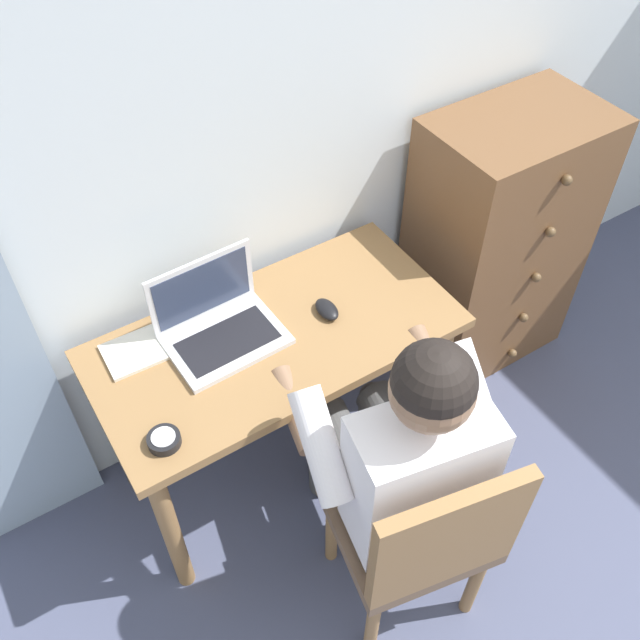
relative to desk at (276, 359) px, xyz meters
name	(u,v)px	position (x,y,z in m)	size (l,w,h in m)	color
wall_back	(346,78)	(0.48, 0.35, 0.66)	(4.80, 0.05, 2.50)	silver
desk	(276,359)	(0.00, 0.00, 0.00)	(1.12, 0.56, 0.71)	olive
dresser	(496,244)	(1.01, 0.09, -0.06)	(0.62, 0.44, 1.07)	brown
chair	(421,534)	(0.07, -0.67, -0.12)	(0.49, 0.47, 0.86)	brown
person_seated	(397,446)	(0.10, -0.49, 0.07)	(0.60, 0.64, 1.18)	#4C4C4C
laptop	(218,322)	(-0.14, 0.09, 0.17)	(0.35, 0.26, 0.24)	silver
computer_mouse	(327,309)	(0.18, -0.01, 0.13)	(0.06, 0.10, 0.03)	black
desk_clock	(164,440)	(-0.44, -0.18, 0.13)	(0.09, 0.09, 0.03)	black
notebook_pad	(140,350)	(-0.37, 0.16, 0.12)	(0.21, 0.15, 0.01)	silver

